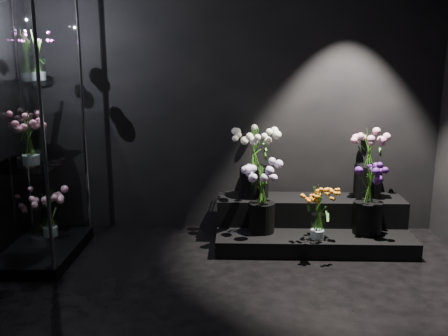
{
  "coord_description": "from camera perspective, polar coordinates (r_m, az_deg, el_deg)",
  "views": [
    {
      "loc": [
        0.05,
        -2.89,
        1.74
      ],
      "look_at": [
        -0.08,
        1.2,
        0.81
      ],
      "focal_mm": 40.0,
      "sensor_mm": 36.0,
      "label": 1
    }
  ],
  "objects": [
    {
      "name": "wall_front",
      "position": [
        0.96,
        -1.41,
        -8.03
      ],
      "size": [
        4.0,
        0.0,
        4.0
      ],
      "primitive_type": "plane",
      "rotation": [
        -1.57,
        0.0,
        0.0
      ],
      "color": "black",
      "rests_on": "floor"
    },
    {
      "name": "bouquet_cream_roses",
      "position": [
        4.76,
        3.5,
        1.17
      ],
      "size": [
        0.46,
        0.46,
        0.67
      ],
      "rotation": [
        0.0,
        0.0,
        0.1
      ],
      "color": "black",
      "rests_on": "display_riser"
    },
    {
      "name": "display_case",
      "position": [
        4.46,
        -21.06,
        3.94
      ],
      "size": [
        0.61,
        1.01,
        2.23
      ],
      "color": "black",
      "rests_on": "floor"
    },
    {
      "name": "bouquet_lilac",
      "position": [
        4.53,
        4.37,
        -3.06
      ],
      "size": [
        0.38,
        0.38,
        0.62
      ],
      "rotation": [
        0.0,
        0.0,
        0.11
      ],
      "color": "black",
      "rests_on": "display_riser"
    },
    {
      "name": "bouquet_case_magenta",
      "position": [
        4.53,
        -20.56,
        11.94
      ],
      "size": [
        0.26,
        0.26,
        0.4
      ],
      "rotation": [
        0.0,
        0.0,
        0.34
      ],
      "color": "white",
      "rests_on": "display_case"
    },
    {
      "name": "wall_back",
      "position": [
        4.9,
        1.19,
        8.86
      ],
      "size": [
        4.0,
        0.0,
        4.0
      ],
      "primitive_type": "plane",
      "rotation": [
        1.57,
        0.0,
        0.0
      ],
      "color": "black",
      "rests_on": "floor"
    },
    {
      "name": "display_riser",
      "position": [
        4.85,
        9.9,
        -6.31
      ],
      "size": [
        1.78,
        0.79,
        0.4
      ],
      "color": "black",
      "rests_on": "floor"
    },
    {
      "name": "bouquet_pink_roses",
      "position": [
        4.93,
        16.24,
        1.09
      ],
      "size": [
        0.46,
        0.46,
        0.67
      ],
      "rotation": [
        0.0,
        0.0,
        0.27
      ],
      "color": "black",
      "rests_on": "display_riser"
    },
    {
      "name": "floor",
      "position": [
        3.38,
        0.69,
        -18.19
      ],
      "size": [
        4.0,
        4.0,
        0.0
      ],
      "primitive_type": "plane",
      "color": "black",
      "rests_on": "ground"
    },
    {
      "name": "bouquet_case_pink",
      "position": [
        4.3,
        -21.37,
        3.33
      ],
      "size": [
        0.3,
        0.3,
        0.43
      ],
      "rotation": [
        0.0,
        0.0,
        0.03
      ],
      "color": "white",
      "rests_on": "display_case"
    },
    {
      "name": "bouquet_purple",
      "position": [
        4.66,
        16.23,
        -3.17
      ],
      "size": [
        0.36,
        0.36,
        0.65
      ],
      "rotation": [
        0.0,
        0.0,
        0.16
      ],
      "color": "black",
      "rests_on": "display_riser"
    },
    {
      "name": "bouquet_orange_bells",
      "position": [
        4.45,
        10.72,
        -4.79
      ],
      "size": [
        0.35,
        0.35,
        0.5
      ],
      "rotation": [
        0.0,
        0.0,
        0.24
      ],
      "color": "white",
      "rests_on": "display_riser"
    },
    {
      "name": "bouquet_case_base_pink",
      "position": [
        4.85,
        -19.4,
        -4.65
      ],
      "size": [
        0.39,
        0.39,
        0.45
      ],
      "rotation": [
        0.0,
        0.0,
        0.15
      ],
      "color": "white",
      "rests_on": "display_case"
    }
  ]
}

